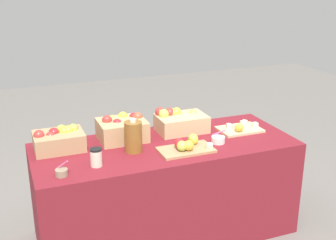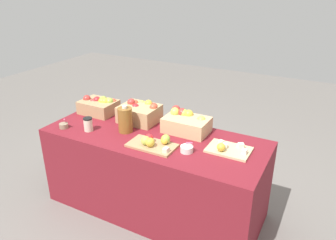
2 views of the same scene
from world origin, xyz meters
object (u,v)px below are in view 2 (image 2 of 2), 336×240
object	(u,v)px
sample_bowl_mid	(187,149)
apple_crate_left	(99,105)
apple_crate_right	(186,123)
cutting_board_front	(154,143)
coffee_cup	(88,124)
sample_bowl_near	(64,126)
cider_jug	(125,120)
cutting_board_back	(228,149)
apple_crate_middle	(140,112)

from	to	relation	value
sample_bowl_mid	apple_crate_left	bearing A→B (deg)	164.31
apple_crate_left	apple_crate_right	xyz separation A→B (m)	(0.93, 0.03, 0.00)
cutting_board_front	coffee_cup	size ratio (longest dim) A/B	3.17
cutting_board_front	sample_bowl_near	world-z (taller)	sample_bowl_near
sample_bowl_near	cider_jug	bearing A→B (deg)	21.17
cutting_board_back	cider_jug	bearing A→B (deg)	-174.64
apple_crate_middle	sample_bowl_mid	size ratio (longest dim) A/B	3.36
apple_crate_right	cutting_board_back	world-z (taller)	apple_crate_right
apple_crate_right	cutting_board_front	size ratio (longest dim) A/B	1.00
sample_bowl_near	coffee_cup	size ratio (longest dim) A/B	0.87
apple_crate_right	cutting_board_front	xyz separation A→B (m)	(-0.10, -0.38, -0.05)
apple_crate_left	cutting_board_front	distance (m)	0.90
apple_crate_middle	cutting_board_front	bearing A→B (deg)	-45.70
coffee_cup	cutting_board_front	bearing A→B (deg)	1.57
cutting_board_back	apple_crate_left	bearing A→B (deg)	173.97
cutting_board_front	cutting_board_back	world-z (taller)	cutting_board_front
sample_bowl_mid	coffee_cup	world-z (taller)	coffee_cup
apple_crate_right	coffee_cup	xyz separation A→B (m)	(-0.75, -0.39, -0.02)
cutting_board_back	sample_bowl_near	xyz separation A→B (m)	(-1.42, -0.29, 0.00)
apple_crate_right	cider_jug	size ratio (longest dim) A/B	1.59
cider_jug	sample_bowl_near	bearing A→B (deg)	-158.83
sample_bowl_mid	coffee_cup	distance (m)	0.92
apple_crate_middle	apple_crate_right	xyz separation A→B (m)	(0.47, 0.00, -0.01)
apple_crate_left	coffee_cup	distance (m)	0.41
cider_jug	apple_crate_left	bearing A→B (deg)	154.08
apple_crate_left	coffee_cup	size ratio (longest dim) A/B	2.83
apple_crate_left	cutting_board_back	distance (m)	1.37
apple_crate_right	sample_bowl_mid	world-z (taller)	apple_crate_right
apple_crate_left	cider_jug	xyz separation A→B (m)	(0.47, -0.23, 0.03)
apple_crate_left	cider_jug	bearing A→B (deg)	-25.92
sample_bowl_mid	coffee_cup	bearing A→B (deg)	-176.02
sample_bowl_near	sample_bowl_mid	world-z (taller)	sample_bowl_near
apple_crate_left	sample_bowl_mid	bearing A→B (deg)	-15.69
sample_bowl_mid	cider_jug	distance (m)	0.63
sample_bowl_mid	apple_crate_right	bearing A→B (deg)	116.29
sample_bowl_mid	cider_jug	bearing A→B (deg)	172.85
coffee_cup	cider_jug	bearing A→B (deg)	25.73
cutting_board_back	sample_bowl_mid	distance (m)	0.32
cutting_board_front	sample_bowl_near	bearing A→B (deg)	-174.83
apple_crate_right	cutting_board_back	size ratio (longest dim) A/B	1.16
apple_crate_right	sample_bowl_mid	distance (m)	0.37
apple_crate_middle	sample_bowl_mid	distance (m)	0.71
sample_bowl_near	sample_bowl_mid	bearing A→B (deg)	6.24
cutting_board_back	apple_crate_right	bearing A→B (deg)	158.97
cider_jug	coffee_cup	distance (m)	0.33
sample_bowl_near	sample_bowl_mid	size ratio (longest dim) A/B	1.03
cutting_board_back	sample_bowl_near	size ratio (longest dim) A/B	3.15
apple_crate_middle	sample_bowl_mid	xyz separation A→B (m)	(0.63, -0.33, -0.06)
apple_crate_right	coffee_cup	world-z (taller)	apple_crate_right
cutting_board_front	cutting_board_back	size ratio (longest dim) A/B	1.16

